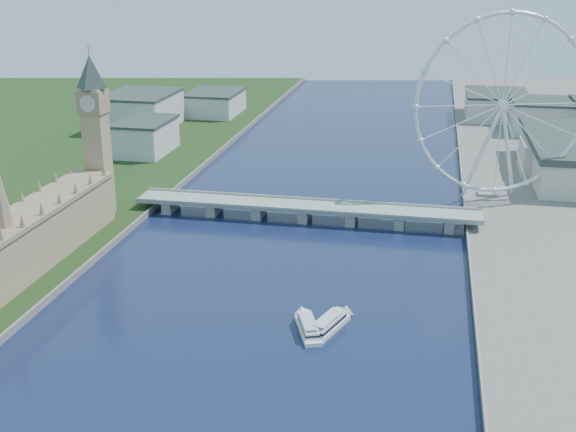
# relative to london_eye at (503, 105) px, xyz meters

# --- Properties ---
(parliament_range) EXTENTS (24.00, 200.00, 70.00)m
(parliament_range) POSITION_rel_london_eye_xyz_m (-247.98, -185.08, -49.04)
(parliament_range) COLOR tan
(parliament_range) RESTS_ON ground
(big_ben) EXTENTS (20.02, 20.02, 110.00)m
(big_ben) POSITION_rel_london_eye_xyz_m (-247.98, -77.08, -0.95)
(big_ben) COLOR tan
(big_ben) RESTS_ON ground
(westminster_bridge) EXTENTS (220.00, 22.00, 9.50)m
(westminster_bridge) POSITION_rel_london_eye_xyz_m (-119.98, -55.08, -60.89)
(westminster_bridge) COLOR gray
(westminster_bridge) RESTS_ON ground
(london_eye) EXTENTS (113.60, 39.12, 124.30)m
(london_eye) POSITION_rel_london_eye_xyz_m (0.00, 0.00, 0.00)
(london_eye) COLOR silver
(london_eye) RESTS_ON ground
(county_hall) EXTENTS (54.00, 144.00, 35.00)m
(county_hall) POSITION_rel_london_eye_xyz_m (55.02, 74.92, -67.52)
(county_hall) COLOR beige
(county_hall) RESTS_ON ground
(city_skyline) EXTENTS (505.00, 280.00, 32.00)m
(city_skyline) POSITION_rel_london_eye_xyz_m (-80.75, 205.00, -50.56)
(city_skyline) COLOR beige
(city_skyline) RESTS_ON ground
(tour_boat_near) EXTENTS (18.62, 32.97, 7.11)m
(tour_boat_near) POSITION_rel_london_eye_xyz_m (-84.03, -198.36, -67.52)
(tour_boat_near) COLOR silver
(tour_boat_near) RESTS_ON ground
(tour_boat_far) EXTENTS (17.98, 31.26, 6.74)m
(tour_boat_far) POSITION_rel_london_eye_xyz_m (-92.49, -201.95, -67.52)
(tour_boat_far) COLOR white
(tour_boat_far) RESTS_ON ground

